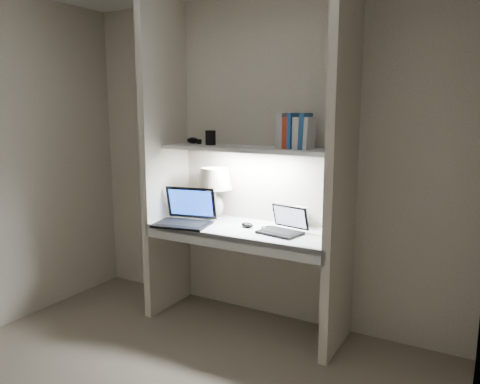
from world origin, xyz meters
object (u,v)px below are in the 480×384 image
Objects in this scene: table_lamp at (215,185)px; speaker at (299,217)px; laptop_main at (186,216)px; laptop_netbook at (284,227)px; book_row at (296,132)px.

table_lamp reaches higher than speaker.
laptop_main is at bearing -115.00° from table_lamp.
table_lamp is 0.35m from laptop_main.
laptop_main is 0.78m from laptop_netbook.
book_row is (0.03, 0.11, 0.67)m from laptop_netbook.
table_lamp is 0.73m from speaker.
table_lamp is at bearing -152.07° from speaker.
laptop_netbook is (0.66, -0.12, -0.24)m from table_lamp.
laptop_main is 1.06m from book_row.
speaker is (0.81, 0.33, 0.02)m from laptop_main.
speaker is at bearing 88.00° from book_row.
laptop_main is 1.39× the size of laptop_netbook.
table_lamp is 1.65× the size of book_row.
laptop_main reaches higher than laptop_netbook.
book_row is (0.69, -0.01, 0.43)m from table_lamp.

